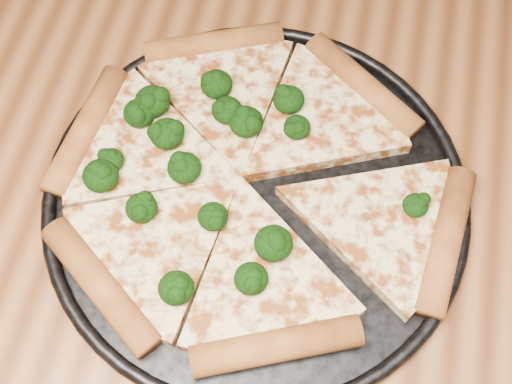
# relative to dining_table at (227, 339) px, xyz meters

# --- Properties ---
(dining_table) EXTENTS (1.20, 0.90, 0.75)m
(dining_table) POSITION_rel_dining_table_xyz_m (0.00, 0.00, 0.00)
(dining_table) COLOR brown
(dining_table) RESTS_ON ground
(pizza_pan) EXTENTS (0.40, 0.40, 0.02)m
(pizza_pan) POSITION_rel_dining_table_xyz_m (0.01, 0.12, 0.10)
(pizza_pan) COLOR black
(pizza_pan) RESTS_ON dining_table
(pizza) EXTENTS (0.40, 0.38, 0.03)m
(pizza) POSITION_rel_dining_table_xyz_m (-0.01, 0.13, 0.11)
(pizza) COLOR beige
(pizza) RESTS_ON pizza_pan
(broccoli_florets) EXTENTS (0.32, 0.24, 0.03)m
(broccoli_florets) POSITION_rel_dining_table_xyz_m (-0.05, 0.13, 0.12)
(broccoli_florets) COLOR black
(broccoli_florets) RESTS_ON pizza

